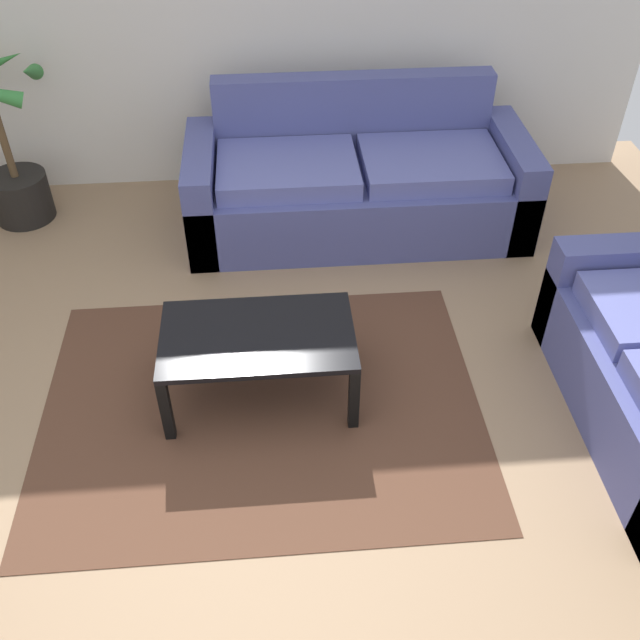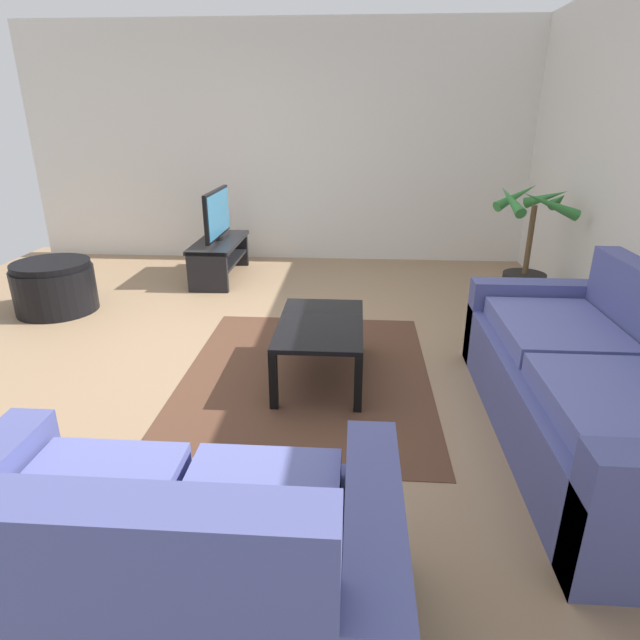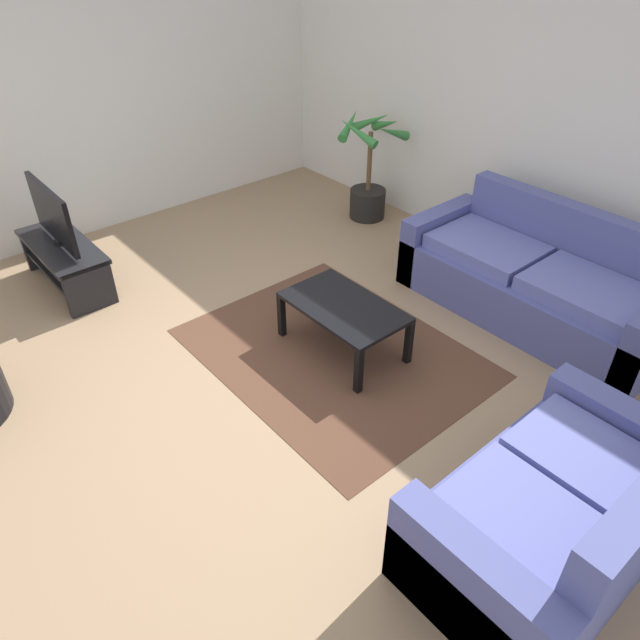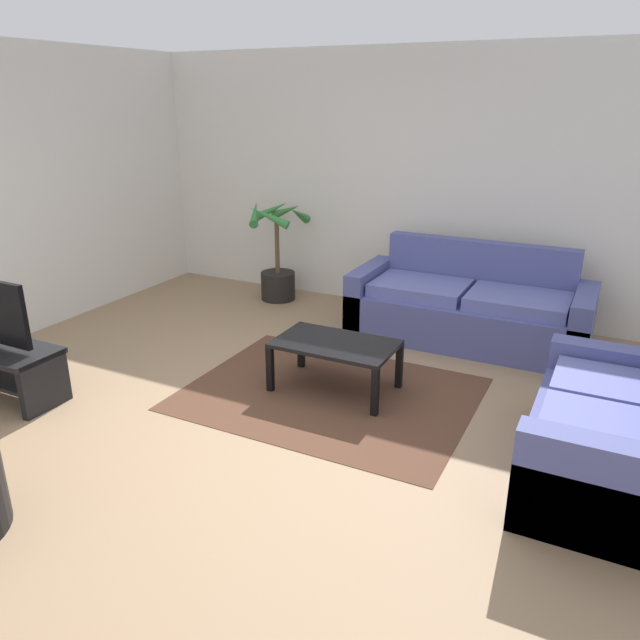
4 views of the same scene
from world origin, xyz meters
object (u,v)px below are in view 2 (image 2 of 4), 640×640
ottoman (55,287)px  potted_palm (526,262)px  couch_main (595,393)px  tv (217,214)px  couch_loveseat (165,578)px  tv_stand (220,253)px  coffee_table (321,330)px

ottoman → potted_palm: bearing=95.6°
couch_main → tv: size_ratio=2.48×
couch_loveseat → ottoman: couch_loveseat is taller
tv_stand → tv: bearing=89.6°
tv_stand → potted_palm: size_ratio=0.96×
tv_stand → couch_main: bearing=43.2°
couch_main → ottoman: (-1.83, -4.05, -0.07)m
couch_loveseat → coffee_table: size_ratio=1.61×
couch_loveseat → coffee_table: bearing=169.7°
tv → potted_palm: 3.16m
tv → coffee_table: size_ratio=0.94×
couch_loveseat → ottoman: 3.84m
potted_palm → ottoman: size_ratio=1.61×
tv_stand → tv: size_ratio=1.25×
couch_loveseat → potted_palm: (-3.61, 2.17, 0.13)m
couch_main → tv: bearing=-136.8°
coffee_table → ottoman: 2.77m
couch_main → coffee_table: 1.68m
potted_palm → ottoman: bearing=-84.4°
ottoman → couch_main: bearing=65.7°
couch_loveseat → ottoman: (-3.18, -2.15, -0.07)m
tv → coffee_table: 2.65m
tv → coffee_table: (2.31, 1.27, -0.35)m
tv_stand → coffee_table: size_ratio=1.17×
couch_loveseat → ottoman: size_ratio=2.14×
tv → couch_loveseat: bearing=11.7°
couch_main → potted_palm: 2.27m
couch_main → potted_palm: potted_palm is taller
couch_loveseat → ottoman: bearing=-146.0°
couch_loveseat → tv_stand: (-4.33, -0.90, -0.02)m
couch_loveseat → tv_stand: 4.43m
couch_loveseat → coffee_table: couch_loveseat is taller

